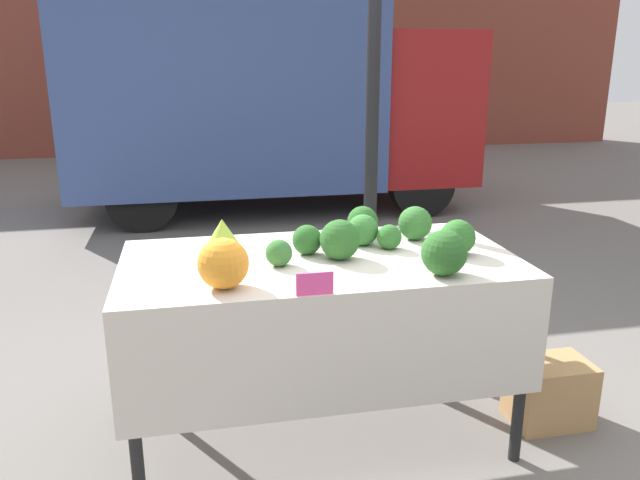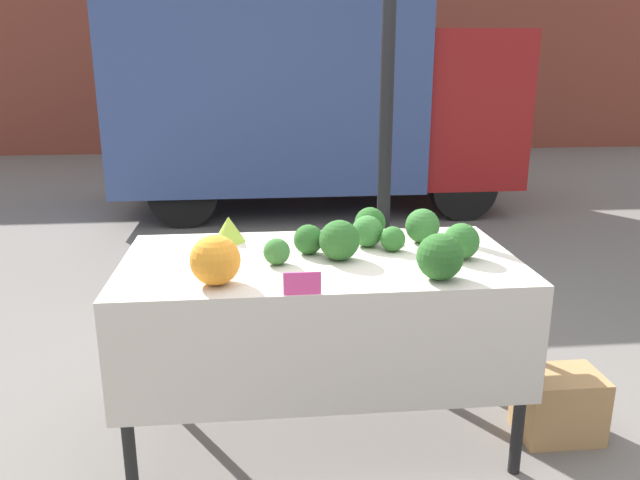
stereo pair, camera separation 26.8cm
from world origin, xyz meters
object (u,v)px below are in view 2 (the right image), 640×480
(price_sign, at_px, (302,283))
(produce_crate, at_px, (559,405))
(orange_cauliflower, at_px, (215,260))
(parked_truck, at_px, (303,86))

(price_sign, xyz_separation_m, produce_crate, (1.21, 0.29, -0.75))
(price_sign, bearing_deg, orange_cauliflower, 156.11)
(parked_truck, distance_m, price_sign, 5.14)
(produce_crate, bearing_deg, orange_cauliflower, -174.37)
(parked_truck, xyz_separation_m, orange_cauliflower, (-0.71, -4.96, -0.43))
(parked_truck, relative_size, orange_cauliflower, 22.63)
(produce_crate, bearing_deg, price_sign, -166.37)
(parked_truck, bearing_deg, produce_crate, -80.35)
(orange_cauliflower, distance_m, produce_crate, 1.73)
(parked_truck, bearing_deg, orange_cauliflower, -98.11)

